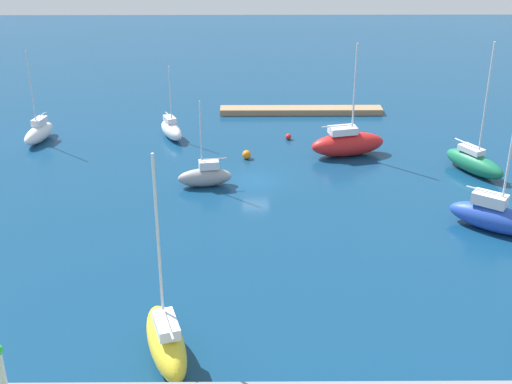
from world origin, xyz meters
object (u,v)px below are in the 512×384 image
object	(u,v)px
sailboat_white_along_channel	(39,132)
mooring_buoy_orange	(247,155)
sailboat_red_mid_basin	(347,143)
pier_dock	(301,110)
sailboat_yellow_near_pier	(166,341)
sailboat_green_lone_north	(474,162)
mooring_buoy_red	(288,137)
sailboat_white_off_beacon	(171,129)
sailboat_blue_by_breakwater	(494,216)
harbor_beacon	(2,371)
sailboat_gray_center_basin	(205,176)

from	to	relation	value
sailboat_white_along_channel	mooring_buoy_orange	xyz separation A→B (m)	(-22.27, 5.06, -0.59)
sailboat_red_mid_basin	pier_dock	bearing A→B (deg)	92.80
sailboat_red_mid_basin	sailboat_yellow_near_pier	distance (m)	35.92
sailboat_green_lone_north	mooring_buoy_red	distance (m)	19.65
sailboat_white_off_beacon	sailboat_blue_by_breakwater	world-z (taller)	sailboat_blue_by_breakwater
harbor_beacon	sailboat_white_along_channel	distance (m)	43.45
sailboat_white_off_beacon	sailboat_gray_center_basin	size ratio (longest dim) A/B	0.98
sailboat_gray_center_basin	sailboat_yellow_near_pier	bearing A→B (deg)	79.29
sailboat_blue_by_breakwater	sailboat_gray_center_basin	bearing A→B (deg)	-165.39
sailboat_white_off_beacon	sailboat_white_along_channel	bearing A→B (deg)	-111.65
harbor_beacon	mooring_buoy_red	distance (m)	45.83
sailboat_green_lone_north	sailboat_red_mid_basin	bearing A→B (deg)	-142.24
sailboat_white_off_beacon	sailboat_white_along_channel	world-z (taller)	sailboat_white_along_channel
harbor_beacon	sailboat_green_lone_north	distance (m)	47.83
sailboat_yellow_near_pier	sailboat_green_lone_north	world-z (taller)	sailboat_yellow_near_pier
sailboat_red_mid_basin	mooring_buoy_orange	size ratio (longest dim) A/B	13.18
sailboat_white_along_channel	mooring_buoy_red	distance (m)	26.77
sailboat_white_off_beacon	sailboat_yellow_near_pier	world-z (taller)	sailboat_yellow_near_pier
sailboat_green_lone_north	harbor_beacon	bearing A→B (deg)	-76.35
sailboat_white_along_channel	mooring_buoy_orange	bearing A→B (deg)	90.44
sailboat_red_mid_basin	sailboat_gray_center_basin	world-z (taller)	sailboat_red_mid_basin
pier_dock	sailboat_yellow_near_pier	size ratio (longest dim) A/B	1.45
sailboat_white_off_beacon	sailboat_green_lone_north	distance (m)	31.59
mooring_buoy_red	sailboat_green_lone_north	bearing A→B (deg)	152.33
pier_dock	sailboat_white_along_channel	bearing A→B (deg)	17.61
sailboat_gray_center_basin	sailboat_blue_by_breakwater	bearing A→B (deg)	150.90
sailboat_blue_by_breakwater	sailboat_white_along_channel	size ratio (longest dim) A/B	1.30
harbor_beacon	sailboat_blue_by_breakwater	distance (m)	39.07
harbor_beacon	sailboat_white_off_beacon	distance (m)	43.39
sailboat_red_mid_basin	harbor_beacon	bearing A→B (deg)	-133.92
sailboat_white_off_beacon	sailboat_yellow_near_pier	xyz separation A→B (m)	(-3.60, 37.84, 0.51)
sailboat_white_along_channel	sailboat_red_mid_basin	bearing A→B (deg)	95.85
pier_dock	sailboat_yellow_near_pier	world-z (taller)	sailboat_yellow_near_pier
mooring_buoy_red	sailboat_white_along_channel	bearing A→B (deg)	0.69
sailboat_yellow_near_pier	sailboat_white_along_channel	xyz separation A→B (m)	(17.69, -36.93, -0.45)
sailboat_red_mid_basin	sailboat_green_lone_north	distance (m)	12.48
sailboat_white_off_beacon	mooring_buoy_orange	size ratio (longest dim) A/B	9.16
sailboat_white_off_beacon	sailboat_red_mid_basin	bearing A→B (deg)	49.11
pier_dock	mooring_buoy_orange	bearing A→B (deg)	65.60
sailboat_yellow_near_pier	harbor_beacon	bearing A→B (deg)	107.26
sailboat_green_lone_north	mooring_buoy_orange	bearing A→B (deg)	-130.42
sailboat_green_lone_north	mooring_buoy_red	bearing A→B (deg)	-148.40
sailboat_gray_center_basin	sailboat_white_along_channel	size ratio (longest dim) A/B	0.83
mooring_buoy_orange	sailboat_gray_center_basin	bearing A→B (deg)	60.24
sailboat_white_off_beacon	sailboat_white_along_channel	xyz separation A→B (m)	(14.08, 0.91, 0.05)
sailboat_blue_by_breakwater	sailboat_green_lone_north	world-z (taller)	sailboat_blue_by_breakwater
sailboat_white_along_channel	mooring_buoy_red	world-z (taller)	sailboat_white_along_channel
sailboat_gray_center_basin	mooring_buoy_orange	xyz separation A→B (m)	(-3.77, -6.59, -0.56)
sailboat_red_mid_basin	sailboat_green_lone_north	xyz separation A→B (m)	(-11.61, 4.58, -0.21)
harbor_beacon	sailboat_blue_by_breakwater	world-z (taller)	sailboat_blue_by_breakwater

